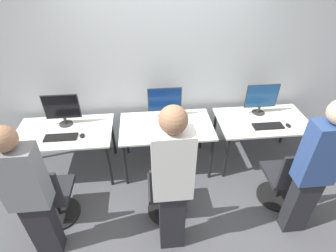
# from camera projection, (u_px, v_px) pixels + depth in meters

# --- Properties ---
(ground_plane) EXTENTS (20.00, 20.00, 0.00)m
(ground_plane) POSITION_uv_depth(u_px,v_px,m) (169.00, 183.00, 3.60)
(ground_plane) COLOR #4C4C51
(wall_back) EXTENTS (12.00, 0.05, 2.80)m
(wall_back) POSITION_uv_depth(u_px,v_px,m) (163.00, 62.00, 3.49)
(wall_back) COLOR #B7BCC1
(wall_back) RESTS_ON ground_plane
(desk_left) EXTENTS (1.24, 0.74, 0.70)m
(desk_left) POSITION_uv_depth(u_px,v_px,m) (65.00, 136.00, 3.43)
(desk_left) COLOR silver
(desk_left) RESTS_ON ground_plane
(monitor_left) EXTENTS (0.46, 0.18, 0.44)m
(monitor_left) POSITION_uv_depth(u_px,v_px,m) (62.00, 109.00, 3.39)
(monitor_left) COLOR #2D2D2D
(monitor_left) RESTS_ON desk_left
(keyboard_left) EXTENTS (0.40, 0.15, 0.02)m
(keyboard_left) POSITION_uv_depth(u_px,v_px,m) (61.00, 137.00, 3.27)
(keyboard_left) COLOR black
(keyboard_left) RESTS_ON desk_left
(mouse_left) EXTENTS (0.06, 0.09, 0.03)m
(mouse_left) POSITION_uv_depth(u_px,v_px,m) (82.00, 136.00, 3.29)
(mouse_left) COLOR black
(mouse_left) RESTS_ON desk_left
(office_chair_left) EXTENTS (0.48, 0.48, 0.89)m
(office_chair_left) POSITION_uv_depth(u_px,v_px,m) (52.00, 198.00, 2.93)
(office_chair_left) COLOR black
(office_chair_left) RESTS_ON ground_plane
(person_left) EXTENTS (0.36, 0.21, 1.61)m
(person_left) POSITION_uv_depth(u_px,v_px,m) (29.00, 194.00, 2.34)
(person_left) COLOR #232328
(person_left) RESTS_ON ground_plane
(desk_center) EXTENTS (1.24, 0.74, 0.70)m
(desk_center) POSITION_uv_depth(u_px,v_px,m) (166.00, 130.00, 3.54)
(desk_center) COLOR silver
(desk_center) RESTS_ON ground_plane
(monitor_center) EXTENTS (0.46, 0.18, 0.44)m
(monitor_center) POSITION_uv_depth(u_px,v_px,m) (165.00, 102.00, 3.54)
(monitor_center) COLOR #2D2D2D
(monitor_center) RESTS_ON desk_center
(keyboard_center) EXTENTS (0.40, 0.15, 0.02)m
(keyboard_center) POSITION_uv_depth(u_px,v_px,m) (167.00, 131.00, 3.38)
(keyboard_center) COLOR black
(keyboard_center) RESTS_ON desk_center
(mouse_center) EXTENTS (0.06, 0.09, 0.03)m
(mouse_center) POSITION_uv_depth(u_px,v_px,m) (188.00, 131.00, 3.38)
(mouse_center) COLOR black
(mouse_center) RESTS_ON desk_center
(office_chair_center) EXTENTS (0.48, 0.48, 0.89)m
(office_chair_center) POSITION_uv_depth(u_px,v_px,m) (168.00, 194.00, 2.99)
(office_chair_center) COLOR black
(office_chair_center) RESTS_ON ground_plane
(person_center) EXTENTS (0.36, 0.23, 1.74)m
(person_center) POSITION_uv_depth(u_px,v_px,m) (172.00, 181.00, 2.35)
(person_center) COLOR #232328
(person_center) RESTS_ON ground_plane
(desk_right) EXTENTS (1.24, 0.74, 0.70)m
(desk_right) POSITION_uv_depth(u_px,v_px,m) (262.00, 124.00, 3.65)
(desk_right) COLOR silver
(desk_right) RESTS_ON ground_plane
(monitor_right) EXTENTS (0.46, 0.18, 0.44)m
(monitor_right) POSITION_uv_depth(u_px,v_px,m) (261.00, 98.00, 3.62)
(monitor_right) COLOR #2D2D2D
(monitor_right) RESTS_ON desk_right
(keyboard_right) EXTENTS (0.40, 0.15, 0.02)m
(keyboard_right) POSITION_uv_depth(u_px,v_px,m) (268.00, 126.00, 3.47)
(keyboard_right) COLOR black
(keyboard_right) RESTS_ON desk_right
(mouse_right) EXTENTS (0.06, 0.09, 0.03)m
(mouse_right) POSITION_uv_depth(u_px,v_px,m) (288.00, 125.00, 3.47)
(mouse_right) COLOR black
(mouse_right) RESTS_ON desk_right
(office_chair_right) EXTENTS (0.48, 0.48, 0.89)m
(office_chair_right) POSITION_uv_depth(u_px,v_px,m) (284.00, 181.00, 3.15)
(office_chair_right) COLOR black
(office_chair_right) RESTS_ON ground_plane
(person_right) EXTENTS (0.36, 0.22, 1.68)m
(person_right) POSITION_uv_depth(u_px,v_px,m) (315.00, 169.00, 2.53)
(person_right) COLOR #232328
(person_right) RESTS_ON ground_plane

